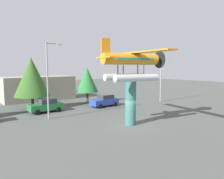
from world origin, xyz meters
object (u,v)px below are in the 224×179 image
at_px(car_far_blue, 105,101).
at_px(streetlight_primary, 49,75).
at_px(car_mid_green, 46,105).
at_px(tree_center_back, 87,80).
at_px(streetlight_secondary, 162,75).
at_px(storefront_building, 38,88).
at_px(display_pedestal, 131,103).
at_px(floatplane_monument, 132,64).
at_px(tree_east, 32,77).

height_order(car_far_blue, streetlight_primary, streetlight_primary).
bearing_deg(car_mid_green, tree_center_back, -163.00).
xyz_separation_m(streetlight_secondary, storefront_building, (-15.38, 14.86, -2.34)).
bearing_deg(display_pedestal, storefront_building, 94.12).
distance_m(car_mid_green, car_far_blue, 8.40).
distance_m(storefront_building, tree_center_back, 9.99).
bearing_deg(display_pedestal, floatplane_monument, -9.24).
xyz_separation_m(car_mid_green, car_far_blue, (8.26, -1.52, 0.00)).
bearing_deg(streetlight_primary, streetlight_secondary, -0.65).
height_order(display_pedestal, floatplane_monument, floatplane_monument).
xyz_separation_m(streetlight_primary, tree_center_back, (8.65, 6.05, -1.11)).
bearing_deg(car_mid_green, storefront_building, -104.67).
bearing_deg(floatplane_monument, tree_east, 120.43).
relative_size(display_pedestal, storefront_building, 0.37).
distance_m(display_pedestal, car_far_blue, 10.37).
bearing_deg(floatplane_monument, streetlight_secondary, 36.89).
bearing_deg(tree_east, display_pedestal, -69.24).
bearing_deg(car_far_blue, tree_center_back, -81.30).
distance_m(floatplane_monument, tree_east, 14.97).
distance_m(floatplane_monument, streetlight_secondary, 15.53).
xyz_separation_m(floatplane_monument, streetlight_secondary, (13.67, 7.16, -1.71)).
height_order(car_mid_green, tree_east, tree_east).
relative_size(streetlight_primary, storefront_building, 0.70).
distance_m(display_pedestal, tree_east, 14.98).
height_order(display_pedestal, storefront_building, display_pedestal).
bearing_deg(storefront_building, tree_east, -114.22).
bearing_deg(storefront_building, display_pedestal, -85.88).
bearing_deg(floatplane_monument, car_mid_green, 121.66).
height_order(car_far_blue, streetlight_secondary, streetlight_secondary).
xyz_separation_m(streetlight_primary, storefront_building, (3.85, 14.64, -2.82)).
relative_size(display_pedestal, car_mid_green, 1.06).
xyz_separation_m(floatplane_monument, car_far_blue, (3.69, 9.57, -5.23)).
bearing_deg(display_pedestal, car_mid_green, 111.89).
xyz_separation_m(car_mid_green, streetlight_primary, (-0.98, -3.71, 4.01)).
relative_size(streetlight_secondary, storefront_building, 0.62).
bearing_deg(display_pedestal, car_far_blue, 68.21).
distance_m(streetlight_primary, streetlight_secondary, 19.24).
distance_m(car_far_blue, storefront_building, 13.62).
relative_size(display_pedestal, tree_east, 0.63).
bearing_deg(streetlight_secondary, car_mid_green, 167.86).
distance_m(floatplane_monument, tree_center_back, 13.98).
distance_m(floatplane_monument, car_mid_green, 13.09).
xyz_separation_m(display_pedestal, streetlight_primary, (-5.43, 7.36, 2.67)).
bearing_deg(display_pedestal, tree_east, 110.76).
bearing_deg(tree_east, floatplane_monument, -68.81).
xyz_separation_m(car_mid_green, streetlight_secondary, (18.25, -3.93, 3.53)).
bearing_deg(tree_center_back, car_mid_green, -163.00).
distance_m(streetlight_secondary, tree_center_back, 12.31).
relative_size(car_far_blue, streetlight_primary, 0.49).
height_order(streetlight_secondary, storefront_building, streetlight_secondary).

